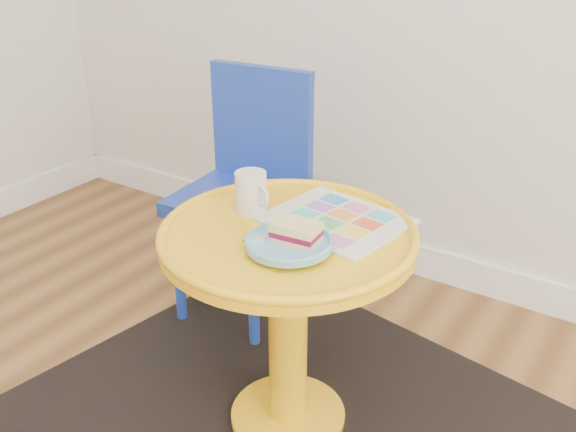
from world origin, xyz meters
The scene contains 9 objects.
room_walls centered at (-0.99, 0.99, 0.06)m, with size 4.00×4.00×4.00m.
rug centered at (-0.24, 1.09, 0.00)m, with size 1.30×1.10×0.01m, color black.
side_table centered at (-0.24, 1.09, 0.41)m, with size 0.60×0.60×0.56m.
chair centered at (-0.66, 1.50, 0.46)m, with size 0.38×0.38×0.80m.
newspaper centered at (-0.18, 1.20, 0.57)m, with size 0.31×0.26×0.01m, color silver.
mug centered at (-0.38, 1.14, 0.62)m, with size 0.11×0.08×0.10m.
plate centered at (-0.19, 1.02, 0.58)m, with size 0.19×0.19×0.02m.
cake_slice centered at (-0.17, 1.02, 0.61)m, with size 0.11×0.08×0.04m.
fork centered at (-0.22, 1.02, 0.59)m, with size 0.11×0.12×0.00m.
Camera 1 is at (0.48, 0.00, 1.24)m, focal length 40.00 mm.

